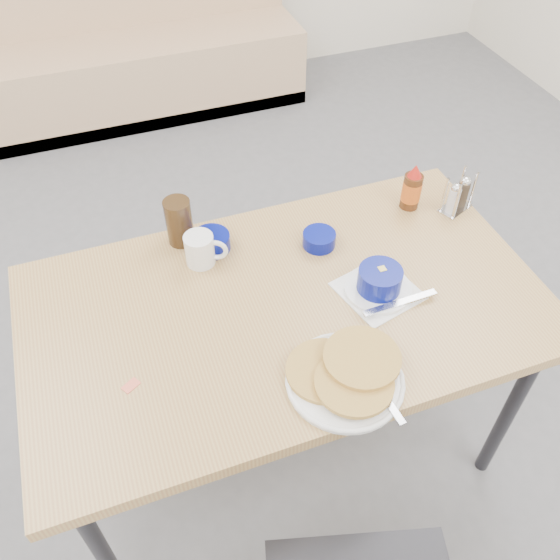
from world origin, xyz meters
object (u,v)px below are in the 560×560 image
object	(u,v)px
grits_setting	(379,283)
creamer_bowl	(211,242)
dining_table	(286,318)
syrup_bottle	(412,189)
butter_bowl	(319,239)
coffee_mug	(201,249)
condiment_caddy	(458,197)
booth_bench	(138,50)
pancake_plate	(346,375)
amber_tumbler	(179,222)

from	to	relation	value
grits_setting	creamer_bowl	size ratio (longest dim) A/B	2.33
dining_table	grits_setting	size ratio (longest dim) A/B	5.47
syrup_bottle	butter_bowl	bearing A→B (deg)	-168.29
coffee_mug	condiment_caddy	xyz separation A→B (m)	(0.81, -0.04, -0.00)
dining_table	syrup_bottle	world-z (taller)	syrup_bottle
booth_bench	coffee_mug	size ratio (longest dim) A/B	15.90
pancake_plate	amber_tumbler	distance (m)	0.67
dining_table	butter_bowl	xyz separation A→B (m)	(0.17, 0.18, 0.08)
butter_bowl	booth_bench	bearing A→B (deg)	94.18
dining_table	butter_bowl	size ratio (longest dim) A/B	14.42
dining_table	creamer_bowl	world-z (taller)	creamer_bowl
amber_tumbler	condiment_caddy	bearing A→B (deg)	-9.92
dining_table	butter_bowl	world-z (taller)	butter_bowl
creamer_bowl	syrup_bottle	xyz separation A→B (m)	(0.64, -0.02, 0.04)
grits_setting	amber_tumbler	xyz separation A→B (m)	(-0.46, 0.39, 0.04)
creamer_bowl	condiment_caddy	xyz separation A→B (m)	(0.77, -0.09, 0.02)
coffee_mug	syrup_bottle	distance (m)	0.68
booth_bench	dining_table	xyz separation A→B (m)	(0.00, -2.53, 0.35)
coffee_mug	butter_bowl	size ratio (longest dim) A/B	1.23
dining_table	condiment_caddy	bearing A→B (deg)	16.71
dining_table	creamer_bowl	bearing A→B (deg)	115.14
butter_bowl	syrup_bottle	size ratio (longest dim) A/B	0.62
creamer_bowl	butter_bowl	xyz separation A→B (m)	(0.30, -0.09, -0.00)
amber_tumbler	coffee_mug	bearing A→B (deg)	-72.24
pancake_plate	condiment_caddy	world-z (taller)	condiment_caddy
coffee_mug	grits_setting	size ratio (longest dim) A/B	0.47
condiment_caddy	coffee_mug	bearing A→B (deg)	153.95
creamer_bowl	grits_setting	bearing A→B (deg)	-40.29
coffee_mug	butter_bowl	bearing A→B (deg)	-7.95
dining_table	grits_setting	distance (m)	0.27
creamer_bowl	amber_tumbler	bearing A→B (deg)	140.27
creamer_bowl	amber_tumbler	distance (m)	0.11
dining_table	grits_setting	bearing A→B (deg)	-10.46
coffee_mug	creamer_bowl	bearing A→B (deg)	48.60
grits_setting	creamer_bowl	world-z (taller)	grits_setting
pancake_plate	amber_tumbler	world-z (taller)	amber_tumbler
syrup_bottle	grits_setting	bearing A→B (deg)	-130.59
creamer_bowl	butter_bowl	bearing A→B (deg)	-17.28
booth_bench	grits_setting	bearing A→B (deg)	-84.42
booth_bench	amber_tumbler	bearing A→B (deg)	-95.35
booth_bench	syrup_bottle	xyz separation A→B (m)	(0.51, -2.28, 0.48)
booth_bench	syrup_bottle	world-z (taller)	booth_bench
creamer_bowl	syrup_bottle	world-z (taller)	syrup_bottle
pancake_plate	grits_setting	size ratio (longest dim) A/B	1.17
butter_bowl	syrup_bottle	xyz separation A→B (m)	(0.34, 0.07, 0.05)
grits_setting	condiment_caddy	bearing A→B (deg)	31.60
dining_table	syrup_bottle	xyz separation A→B (m)	(0.51, 0.25, 0.13)
dining_table	grits_setting	world-z (taller)	grits_setting
pancake_plate	coffee_mug	distance (m)	0.56
amber_tumbler	syrup_bottle	xyz separation A→B (m)	(0.71, -0.09, -0.01)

